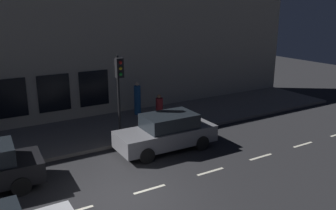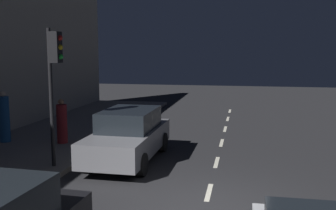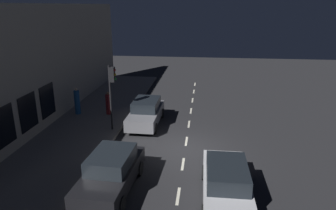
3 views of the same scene
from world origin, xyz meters
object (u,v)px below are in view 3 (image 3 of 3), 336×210
(parked_car_0, at_px, (226,182))
(parked_car_2, at_px, (111,172))
(pedestrian_2, at_px, (108,104))
(pedestrian_0, at_px, (77,102))
(parked_car_1, at_px, (146,112))
(traffic_light, at_px, (112,83))

(parked_car_0, height_order, parked_car_2, same)
(pedestrian_2, bearing_deg, pedestrian_0, 59.92)
(parked_car_0, bearing_deg, parked_car_1, 120.37)
(parked_car_0, height_order, pedestrian_0, pedestrian_0)
(traffic_light, distance_m, parked_car_2, 6.48)
(traffic_light, height_order, parked_car_1, traffic_light)
(parked_car_1, xyz_separation_m, pedestrian_2, (2.79, -1.22, 0.08))
(pedestrian_0, relative_size, pedestrian_2, 1.17)
(pedestrian_0, distance_m, pedestrian_2, 2.10)
(traffic_light, xyz_separation_m, parked_car_2, (-1.60, 5.89, -2.17))
(parked_car_1, relative_size, parked_car_2, 0.99)
(parked_car_0, relative_size, pedestrian_2, 2.88)
(traffic_light, distance_m, parked_car_1, 3.07)
(traffic_light, relative_size, parked_car_2, 0.88)
(traffic_light, bearing_deg, parked_car_1, -139.67)
(traffic_light, distance_m, parked_car_0, 8.95)
(parked_car_2, xyz_separation_m, pedestrian_0, (4.83, -8.29, 0.20))
(traffic_light, height_order, pedestrian_2, traffic_light)
(parked_car_1, bearing_deg, traffic_light, 40.97)
(parked_car_1, xyz_separation_m, pedestrian_0, (4.88, -1.00, 0.20))
(parked_car_2, bearing_deg, parked_car_0, 179.74)
(parked_car_2, height_order, pedestrian_0, pedestrian_0)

